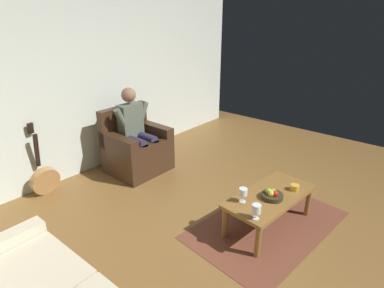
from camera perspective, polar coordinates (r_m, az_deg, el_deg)
ground_plane at (r=3.65m, az=14.90°, el=-15.91°), size 7.03×7.03×0.00m
wall_back at (r=4.92m, az=-16.41°, el=11.75°), size 6.07×0.06×2.76m
rug at (r=3.80m, az=13.37°, el=-13.91°), size 1.91×1.30×0.01m
armchair at (r=4.81m, az=-9.97°, el=-0.92°), size 0.83×0.72×0.96m
person_seated at (r=4.67m, az=-10.04°, el=2.82°), size 0.62×0.56×1.25m
coffee_table at (r=3.62m, az=13.84°, el=-9.62°), size 1.15×0.63×0.39m
guitar at (r=4.60m, az=-25.00°, el=-5.63°), size 0.37×0.24×0.97m
wine_glass_near at (r=3.35m, az=9.19°, el=-8.63°), size 0.09×0.09×0.16m
wine_glass_far at (r=3.13m, az=11.50°, el=-11.50°), size 0.09×0.09×0.15m
fruit_bowl at (r=3.51m, az=14.22°, el=-8.87°), size 0.23×0.23×0.11m
candle_jar at (r=3.73m, az=18.01°, el=-7.46°), size 0.10×0.10×0.06m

